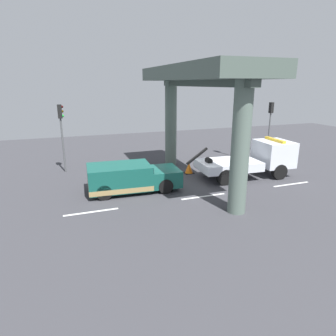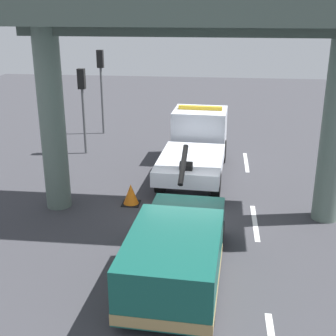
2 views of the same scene
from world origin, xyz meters
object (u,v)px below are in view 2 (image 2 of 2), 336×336
towed_van_green (177,254)px  traffic_light_far (82,92)px  traffic_light_mid (101,74)px  traffic_cone_orange (131,195)px  tow_truck_white (196,143)px

towed_van_green → traffic_light_far: 11.59m
traffic_light_mid → traffic_cone_orange: traffic_light_mid is taller
towed_van_green → traffic_light_far: size_ratio=1.34×
towed_van_green → traffic_cone_orange: towed_van_green is taller
traffic_light_far → traffic_cone_orange: traffic_light_far is taller
traffic_light_far → traffic_light_mid: size_ratio=0.89×
tow_truck_white → traffic_light_mid: size_ratio=1.65×
tow_truck_white → traffic_light_far: 5.81m
traffic_cone_orange → tow_truck_white: bearing=-28.9°
traffic_light_far → traffic_cone_orange: 6.86m
traffic_cone_orange → traffic_light_mid: bearing=19.5°
traffic_light_mid → traffic_cone_orange: 9.98m
tow_truck_white → towed_van_green: (-8.41, 0.05, -0.42)m
towed_van_green → traffic_cone_orange: size_ratio=7.14×
towed_van_green → traffic_cone_orange: 5.06m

